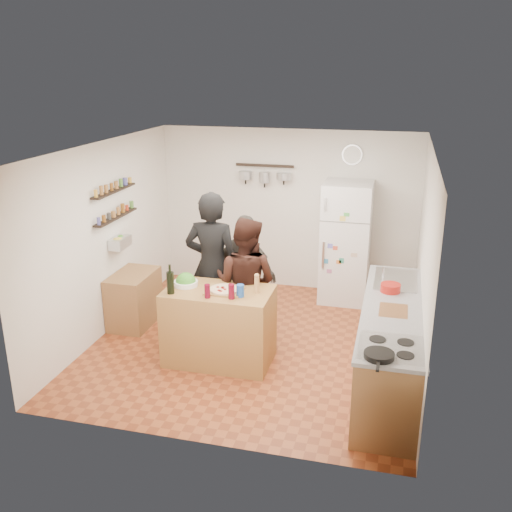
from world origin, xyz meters
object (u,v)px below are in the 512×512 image
(salad_bowl, at_px, (186,283))
(pepper_mill, at_px, (257,285))
(prep_island, at_px, (219,326))
(salt_canister, at_px, (240,291))
(wine_bottle, at_px, (170,283))
(side_table, at_px, (134,299))
(skillet, at_px, (379,355))
(person_left, at_px, (212,267))
(person_back, at_px, (246,273))
(fridge, at_px, (346,243))
(wall_clock, at_px, (352,155))
(red_bowl, at_px, (391,288))
(counter_run, at_px, (390,346))
(person_center, at_px, (245,283))

(salad_bowl, height_order, pepper_mill, pepper_mill)
(prep_island, relative_size, salt_canister, 8.75)
(wine_bottle, xyz_separation_m, side_table, (-0.95, 0.92, -0.67))
(prep_island, xyz_separation_m, skillet, (1.89, -1.19, 0.49))
(pepper_mill, distance_m, person_left, 0.91)
(person_back, height_order, fridge, fridge)
(person_back, relative_size, fridge, 0.87)
(wine_bottle, bearing_deg, fridge, 55.15)
(fridge, bearing_deg, salad_bowl, -126.67)
(wall_clock, bearing_deg, pepper_mill, -107.18)
(pepper_mill, bearing_deg, salad_bowl, 180.00)
(prep_island, distance_m, salad_bowl, 0.64)
(salad_bowl, xyz_separation_m, skillet, (2.31, -1.24, 0.01))
(salad_bowl, height_order, skillet, skillet)
(red_bowl, bearing_deg, person_left, 175.42)
(prep_island, distance_m, side_table, 1.61)
(prep_island, distance_m, wall_clock, 3.35)
(salt_canister, bearing_deg, wine_bottle, -172.87)
(counter_run, xyz_separation_m, wall_clock, (-0.75, 2.63, 1.70))
(pepper_mill, distance_m, person_back, 1.03)
(wine_bottle, distance_m, salt_canister, 0.81)
(skillet, distance_m, wall_clock, 4.04)
(person_left, distance_m, red_bowl, 2.22)
(wine_bottle, xyz_separation_m, fridge, (1.74, 2.50, -0.14))
(salt_canister, xyz_separation_m, person_back, (-0.24, 1.09, -0.20))
(fridge, distance_m, side_table, 3.17)
(person_back, bearing_deg, counter_run, 172.16)
(salt_canister, xyz_separation_m, person_left, (-0.57, 0.72, -0.01))
(wine_bottle, bearing_deg, salad_bowl, 73.50)
(fridge, bearing_deg, salt_canister, -111.41)
(salad_bowl, relative_size, person_left, 0.15)
(wall_clock, bearing_deg, wine_bottle, -121.60)
(pepper_mill, bearing_deg, side_table, 161.05)
(person_left, height_order, skillet, person_left)
(person_center, relative_size, skillet, 6.16)
(person_center, relative_size, side_table, 2.10)
(prep_island, xyz_separation_m, person_center, (0.20, 0.46, 0.38))
(salt_canister, distance_m, skillet, 1.92)
(red_bowl, distance_m, side_table, 3.45)
(person_back, distance_m, side_table, 1.59)
(fridge, bearing_deg, pepper_mill, -109.53)
(skillet, relative_size, red_bowl, 1.20)
(salt_canister, distance_m, wall_clock, 3.12)
(person_left, bearing_deg, person_back, -133.44)
(salad_bowl, bearing_deg, red_bowl, 9.06)
(counter_run, bearing_deg, person_back, 152.77)
(person_left, relative_size, wall_clock, 6.47)
(salad_bowl, relative_size, fridge, 0.16)
(person_back, bearing_deg, salad_bowl, 81.78)
(person_center, xyz_separation_m, red_bowl, (1.74, -0.04, 0.13))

